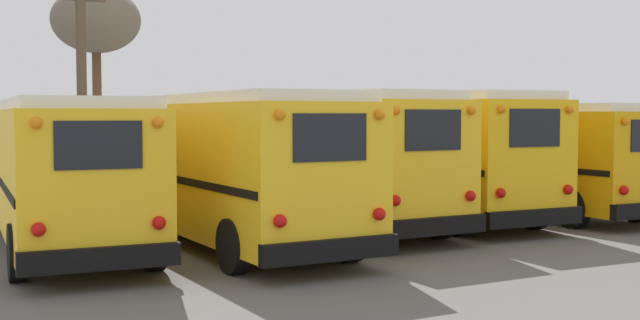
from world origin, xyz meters
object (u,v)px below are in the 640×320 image
object	(u,v)px
bare_tree_0	(96,22)
school_bus_2	(315,154)
school_bus_1	(214,161)
school_bus_0	(62,166)
school_bus_4	(513,153)
utility_pole	(82,79)
school_bus_3	(408,150)

from	to	relation	value
bare_tree_0	school_bus_2	bearing A→B (deg)	-83.18
school_bus_1	school_bus_0	bearing A→B (deg)	166.35
school_bus_0	school_bus_1	xyz separation A→B (m)	(3.10, -0.75, 0.06)
school_bus_0	bare_tree_0	xyz separation A→B (m)	(4.24, 16.87, 4.97)
school_bus_4	bare_tree_0	distance (m)	19.13
school_bus_2	utility_pole	size ratio (longest dim) A/B	1.27
school_bus_1	school_bus_2	distance (m)	3.33
school_bus_1	utility_pole	distance (m)	13.29
school_bus_2	utility_pole	bearing A→B (deg)	106.17
school_bus_1	school_bus_3	bearing A→B (deg)	15.55
bare_tree_0	school_bus_3	bearing A→B (deg)	-72.34
bare_tree_0	school_bus_0	bearing A→B (deg)	-104.10
school_bus_0	school_bus_2	bearing A→B (deg)	4.37
school_bus_0	bare_tree_0	bearing A→B (deg)	75.90
school_bus_3	bare_tree_0	xyz separation A→B (m)	(-5.06, 15.90, 4.86)
utility_pole	school_bus_1	bearing A→B (deg)	-88.51
school_bus_4	school_bus_2	bearing A→B (deg)	178.37
school_bus_2	bare_tree_0	world-z (taller)	bare_tree_0
utility_pole	school_bus_4	bearing A→B (deg)	-51.31
school_bus_2	school_bus_4	distance (m)	6.20
school_bus_2	utility_pole	distance (m)	12.55
school_bus_0	school_bus_3	world-z (taller)	school_bus_3
bare_tree_0	school_bus_4	bearing A→B (deg)	-63.79
school_bus_2	school_bus_3	xyz separation A→B (m)	(3.10, 0.50, 0.01)
school_bus_4	utility_pole	distance (m)	15.60
school_bus_2	school_bus_3	world-z (taller)	school_bus_3
school_bus_1	bare_tree_0	bearing A→B (deg)	86.31
school_bus_4	school_bus_3	bearing A→B (deg)	167.71
school_bus_2	bare_tree_0	xyz separation A→B (m)	(-1.96, 16.40, 4.86)
school_bus_4	school_bus_1	bearing A→B (deg)	-173.56
school_bus_0	school_bus_4	bearing A→B (deg)	1.37
school_bus_0	school_bus_4	size ratio (longest dim) A/B	1.06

